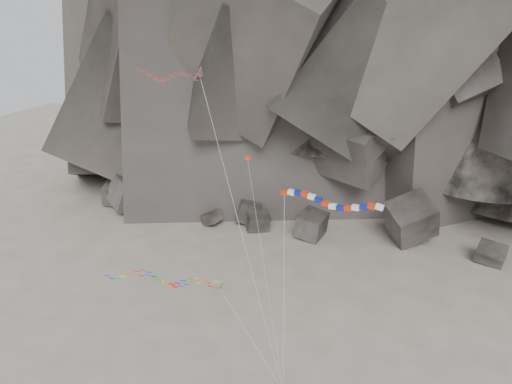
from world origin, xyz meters
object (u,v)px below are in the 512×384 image
(banner_kite, at_px, (329,203))
(parafoil_kite, at_px, (155,278))
(delta_kite, at_px, (164,75))
(pennant_kite, at_px, (255,210))

(banner_kite, bearing_deg, parafoil_kite, -169.48)
(delta_kite, distance_m, parafoil_kite, 21.12)
(delta_kite, bearing_deg, parafoil_kite, -108.30)
(parafoil_kite, distance_m, pennant_kite, 13.50)
(parafoil_kite, xyz_separation_m, pennant_kite, (10.44, 2.34, 8.24))
(banner_kite, height_order, pennant_kite, pennant_kite)
(delta_kite, xyz_separation_m, parafoil_kite, (-1.34, -2.27, -20.96))
(delta_kite, xyz_separation_m, banner_kite, (16.78, -2.34, -10.10))
(parafoil_kite, height_order, pennant_kite, pennant_kite)
(banner_kite, height_order, parafoil_kite, banner_kite)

